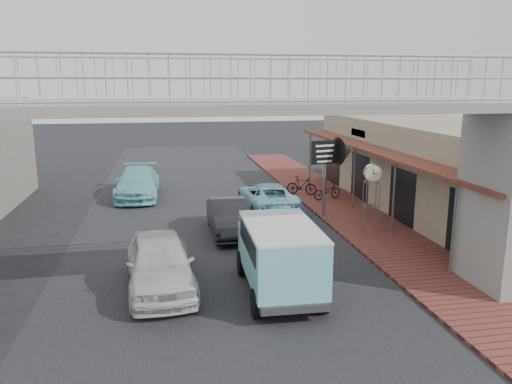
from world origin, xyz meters
name	(u,v)px	position (x,y,z in m)	size (l,w,h in m)	color
ground	(213,256)	(0.00, 0.00, 0.00)	(120.00, 120.00, 0.00)	black
road_strip	(213,256)	(0.00, 0.00, 0.01)	(10.00, 60.00, 0.01)	black
sidewalk	(361,222)	(6.50, 3.00, 0.05)	(3.00, 40.00, 0.10)	brown
shophouse_row	(450,168)	(10.97, 4.00, 2.01)	(7.20, 18.00, 4.00)	gray
footbridge	(227,189)	(0.00, -4.00, 3.18)	(16.40, 2.40, 6.34)	gray
white_hatchback	(160,263)	(-1.74, -2.41, 0.77)	(1.81, 4.51, 1.54)	silver
dark_sedan	(229,217)	(0.86, 2.50, 0.66)	(1.40, 4.02, 1.33)	black
angkot_curb	(268,197)	(3.07, 5.81, 0.64)	(2.13, 4.61, 1.28)	#7DC7D9
angkot_far	(138,183)	(-2.90, 9.64, 0.74)	(2.08, 5.12, 1.49)	#76C8CE
angkot_van	(279,249)	(1.50, -3.33, 1.29)	(2.01, 4.20, 2.03)	black
motorcycle_near	(327,191)	(6.34, 7.04, 0.51)	(0.55, 1.57, 0.82)	black
motorcycle_far	(302,186)	(5.38, 8.28, 0.57)	(0.44, 1.56, 0.94)	black
street_clock	(372,176)	(6.05, 1.11, 2.34)	(0.69, 0.59, 2.70)	#59595B
arrow_sign	(342,152)	(6.02, 4.26, 2.83)	(2.03, 1.33, 3.38)	#59595B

